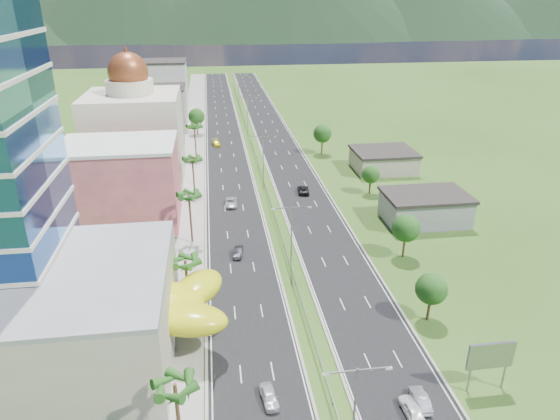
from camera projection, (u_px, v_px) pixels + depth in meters
name	position (u px, v px, depth m)	size (l,w,h in m)	color
ground	(302.00, 307.00, 68.93)	(500.00, 500.00, 0.00)	#2D5119
road_left	(224.00, 138.00, 149.68)	(11.00, 260.00, 0.04)	black
road_right	(274.00, 136.00, 151.58)	(11.00, 260.00, 0.04)	black
sidewalk_left	(192.00, 139.00, 148.47)	(7.00, 260.00, 0.12)	gray
median_guardrail	(255.00, 152.00, 134.04)	(0.10, 216.06, 0.76)	gray
streetlight_median_a	(355.00, 407.00, 43.54)	(6.04, 0.25, 11.00)	gray
streetlight_median_b	(291.00, 232.00, 75.31)	(6.04, 0.25, 11.00)	gray
streetlight_median_c	(263.00, 154.00, 111.63)	(6.04, 0.25, 11.00)	gray
streetlight_median_d	(247.00, 111.00, 152.48)	(6.04, 0.25, 11.00)	gray
streetlight_median_e	(238.00, 86.00, 193.33)	(6.04, 0.25, 11.00)	gray
mall_podium	(39.00, 320.00, 57.25)	(30.00, 24.00, 11.00)	#A29B85
lime_canopy	(148.00, 305.00, 60.78)	(18.00, 15.00, 7.40)	#C3C613
pink_shophouse	(122.00, 185.00, 91.45)	(20.00, 15.00, 15.00)	#BD4D61
domed_building	(135.00, 133.00, 110.79)	(20.00, 20.00, 28.70)	beige
midrise_grey	(152.00, 121.00, 134.95)	(16.00, 15.00, 16.00)	gray
midrise_beige	(159.00, 110.00, 155.53)	(16.00, 15.00, 13.00)	#A29B85
midrise_white	(164.00, 89.00, 175.41)	(16.00, 15.00, 18.00)	silver
billboard	(491.00, 357.00, 52.97)	(5.20, 0.35, 6.20)	gray
shed_near	(425.00, 209.00, 94.16)	(15.00, 10.00, 5.00)	gray
shed_far	(383.00, 161.00, 121.77)	(14.00, 12.00, 4.40)	#A29B85
palm_tree_a	(175.00, 389.00, 43.80)	(3.60, 3.60, 9.10)	#47301C
palm_tree_b	(185.00, 263.00, 65.97)	(3.60, 3.60, 8.10)	#47301C
palm_tree_c	(189.00, 197.00, 83.55)	(3.60, 3.60, 9.60)	#47301C
palm_tree_d	(192.00, 161.00, 104.81)	(3.60, 3.60, 8.60)	#47301C
palm_tree_e	(194.00, 128.00, 127.20)	(3.60, 3.60, 9.40)	#47301C
leafy_tree_lfar	(196.00, 116.00, 150.99)	(4.90, 4.90, 8.05)	#47301C
leafy_tree_ra	(432.00, 289.00, 64.50)	(4.20, 4.20, 6.90)	#47301C
leafy_tree_rb	(406.00, 228.00, 80.15)	(4.55, 4.55, 7.47)	#47301C
leafy_tree_rc	(371.00, 175.00, 106.27)	(3.85, 3.85, 6.33)	#47301C
leafy_tree_rd	(322.00, 134.00, 132.52)	(4.90, 4.90, 8.05)	#47301C
mountain_ridge	(281.00, 38.00, 485.02)	(860.00, 140.00, 90.00)	black
car_white_near_left	(269.00, 397.00, 52.77)	(1.57, 3.91, 1.33)	silver
car_dark_left	(238.00, 252.00, 82.20)	(1.36, 3.89, 1.28)	black
car_silver_mid_left	(231.00, 202.00, 101.60)	(2.33, 5.05, 1.40)	#AFB0B7
car_yellow_far_left	(216.00, 143.00, 141.70)	(2.00, 4.92, 1.43)	yellow
car_white_near_right	(412.00, 409.00, 51.22)	(1.63, 4.06, 1.38)	white
car_silver_right	(420.00, 399.00, 52.39)	(1.43, 4.11, 1.35)	#A6A9AE
car_dark_far_right	(303.00, 190.00, 108.21)	(2.31, 5.01, 1.39)	black
motorcycle	(214.00, 380.00, 55.06)	(0.65, 2.16, 1.38)	black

